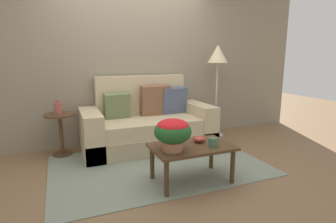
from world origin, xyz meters
name	(u,v)px	position (x,y,z in m)	size (l,w,h in m)	color
ground_plane	(157,164)	(0.00, 0.00, 0.00)	(14.00, 14.00, 0.00)	brown
wall_back	(131,56)	(0.00, 1.21, 1.40)	(6.40, 0.12, 2.80)	gray
area_rug	(159,165)	(0.00, -0.05, 0.01)	(2.64, 1.73, 0.01)	gray
couch	(148,126)	(0.11, 0.72, 0.34)	(1.95, 0.90, 1.09)	tan
coffee_table	(192,151)	(0.19, -0.61, 0.36)	(0.89, 0.55, 0.42)	#442D1B
side_table	(61,127)	(-1.14, 0.83, 0.41)	(0.42, 0.42, 0.60)	#4C331E
floor_lamp	(218,60)	(1.40, 0.84, 1.32)	(0.34, 0.34, 1.58)	#B2B2B7
potted_plant	(173,131)	(-0.07, -0.67, 0.62)	(0.39, 0.39, 0.33)	#A36B4C
coffee_mug	(213,142)	(0.39, -0.72, 0.47)	(0.13, 0.09, 0.09)	#3D664C
snack_bowl	(199,139)	(0.32, -0.53, 0.46)	(0.14, 0.14, 0.07)	#B2382D
table_vase	(58,108)	(-1.15, 0.83, 0.68)	(0.11, 0.11, 0.20)	#934C42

